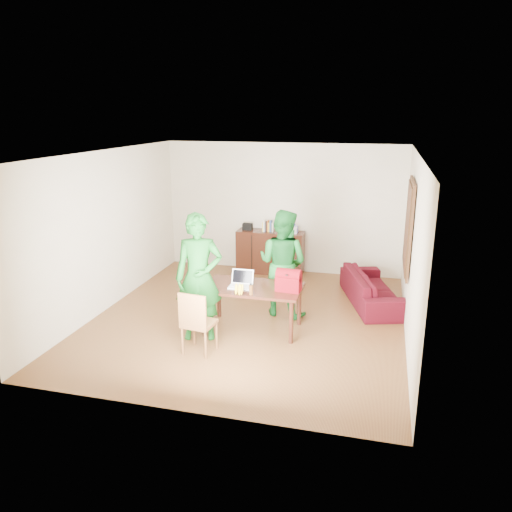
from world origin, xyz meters
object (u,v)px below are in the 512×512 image
(bottle, at_px, (251,289))
(red_bag, at_px, (289,282))
(table, at_px, (253,292))
(chair, at_px, (199,334))
(laptop, at_px, (240,285))
(person_near, at_px, (199,277))
(person_far, at_px, (283,263))
(sofa, at_px, (372,288))

(bottle, relative_size, red_bag, 0.46)
(table, height_order, chair, chair)
(bottle, height_order, red_bag, red_bag)
(laptop, bearing_deg, person_near, -144.20)
(table, bearing_deg, person_far, 66.89)
(red_bag, bearing_deg, person_near, -155.75)
(person_near, relative_size, red_bag, 5.20)
(bottle, distance_m, sofa, 2.64)
(laptop, distance_m, red_bag, 0.75)
(sofa, bearing_deg, table, 114.66)
(chair, distance_m, laptop, 1.05)
(person_far, relative_size, red_bag, 4.86)
(person_far, bearing_deg, chair, 79.95)
(person_near, bearing_deg, chair, -88.57)
(red_bag, bearing_deg, laptop, -171.92)
(table, relative_size, chair, 1.63)
(chair, bearing_deg, bottle, 51.68)
(table, relative_size, sofa, 0.80)
(laptop, bearing_deg, person_far, 56.85)
(chair, relative_size, red_bag, 2.53)
(sofa, bearing_deg, chair, 120.33)
(table, xyz_separation_m, person_near, (-0.69, -0.48, 0.34))
(person_far, distance_m, sofa, 1.80)
(bottle, height_order, sofa, bottle)
(table, height_order, person_far, person_far)
(person_far, xyz_separation_m, laptop, (-0.50, -0.82, -0.14))
(sofa, bearing_deg, person_far, 103.32)
(person_near, height_order, person_far, person_near)
(laptop, height_order, sofa, laptop)
(chair, xyz_separation_m, person_near, (-0.15, 0.46, 0.69))
(table, relative_size, bottle, 8.89)
(table, bearing_deg, bottle, -79.24)
(person_near, relative_size, person_far, 1.07)
(person_far, xyz_separation_m, bottle, (-0.25, -1.08, -0.10))
(chair, distance_m, person_far, 1.99)
(table, bearing_deg, person_near, -144.84)
(bottle, relative_size, sofa, 0.09)
(bottle, bearing_deg, person_far, 76.80)
(table, bearing_deg, sofa, 42.27)
(person_near, relative_size, laptop, 5.46)
(red_bag, bearing_deg, chair, -135.85)
(bottle, bearing_deg, table, 100.44)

